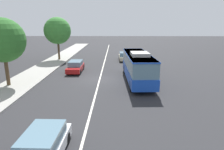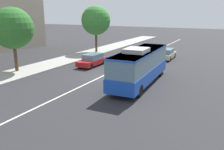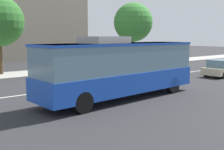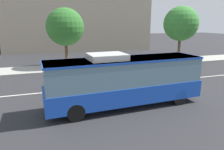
{
  "view_description": "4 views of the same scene",
  "coord_description": "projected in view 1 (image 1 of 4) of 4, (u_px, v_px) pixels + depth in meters",
  "views": [
    {
      "loc": [
        -22.22,
        -1.78,
        6.42
      ],
      "look_at": [
        -0.54,
        -1.46,
        0.68
      ],
      "focal_mm": 31.59,
      "sensor_mm": 36.0,
      "label": 1
    },
    {
      "loc": [
        -20.38,
        -11.69,
        6.46
      ],
      "look_at": [
        -1.32,
        -1.83,
        0.69
      ],
      "focal_mm": 37.82,
      "sensor_mm": 36.0,
      "label": 2
    },
    {
      "loc": [
        -10.68,
        -15.81,
        3.45
      ],
      "look_at": [
        0.18,
        -2.7,
        1.08
      ],
      "focal_mm": 44.42,
      "sensor_mm": 36.0,
      "label": 3
    },
    {
      "loc": [
        -5.32,
        -16.12,
        5.24
      ],
      "look_at": [
        -0.47,
        -1.45,
        1.36
      ],
      "focal_mm": 33.39,
      "sensor_mm": 36.0,
      "label": 4
    }
  ],
  "objects": [
    {
      "name": "ground_plane",
      "position": [
        100.0,
        79.0,
        23.14
      ],
      "size": [
        160.0,
        160.0,
        0.0
      ],
      "primitive_type": "plane",
      "color": "#28282B"
    },
    {
      "name": "sidewalk_kerb",
      "position": [
        28.0,
        79.0,
        23.25
      ],
      "size": [
        80.0,
        3.95,
        0.14
      ],
      "primitive_type": "cube",
      "color": "#9E9B93",
      "rests_on": "ground_plane"
    },
    {
      "name": "lane_centre_line",
      "position": [
        100.0,
        79.0,
        23.14
      ],
      "size": [
        76.0,
        0.16,
        0.01
      ],
      "primitive_type": "cube",
      "color": "silver",
      "rests_on": "ground_plane"
    },
    {
      "name": "transit_bus",
      "position": [
        138.0,
        65.0,
        22.07
      ],
      "size": [
        10.09,
        2.9,
        3.46
      ],
      "rotation": [
        0.0,
        0.0,
        0.04
      ],
      "color": "#1947B7",
      "rests_on": "ground_plane"
    },
    {
      "name": "sedan_red",
      "position": [
        76.0,
        66.0,
        26.66
      ],
      "size": [
        4.52,
        1.86,
        1.46
      ],
      "rotation": [
        0.0,
        0.0,
        3.15
      ],
      "color": "#B21919",
      "rests_on": "ground_plane"
    },
    {
      "name": "sedan_white",
      "position": [
        42.0,
        148.0,
        9.3
      ],
      "size": [
        4.53,
        1.89,
        1.46
      ],
      "rotation": [
        0.0,
        0.0,
        3.12
      ],
      "color": "white",
      "rests_on": "ground_plane"
    },
    {
      "name": "sedan_beige",
      "position": [
        124.0,
        56.0,
        34.77
      ],
      "size": [
        4.53,
        1.88,
        1.46
      ],
      "rotation": [
        0.0,
        0.0,
        0.02
      ],
      "color": "#C6B793",
      "rests_on": "ground_plane"
    },
    {
      "name": "street_tree_kerbside_left",
      "position": [
        3.0,
        40.0,
        19.47
      ],
      "size": [
        4.41,
        4.41,
        6.98
      ],
      "color": "#4C3823",
      "rests_on": "ground_plane"
    },
    {
      "name": "street_tree_kerbside_centre",
      "position": [
        57.0,
        31.0,
        33.96
      ],
      "size": [
        4.59,
        4.59,
        7.43
      ],
      "color": "#4C3823",
      "rests_on": "ground_plane"
    }
  ]
}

